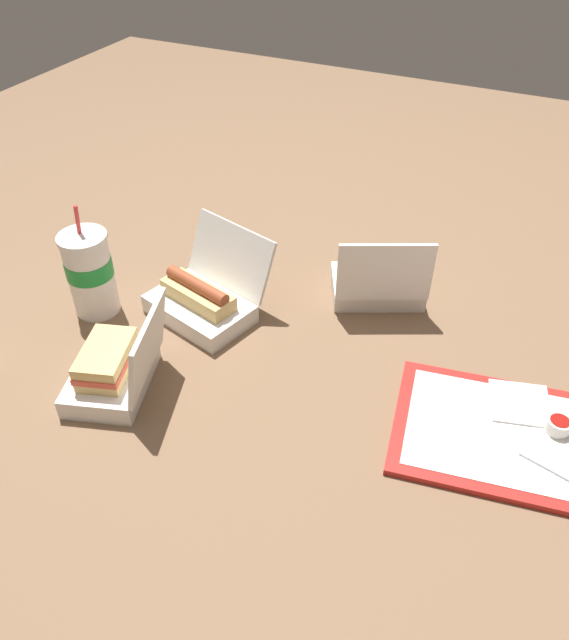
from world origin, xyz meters
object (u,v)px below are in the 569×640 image
Objects in this scene: clamshell_hotdog_center at (378,281)px; food_tray at (506,436)px; plastic_fork at (554,469)px; ketchup_cup at (558,425)px; clamshell_sandwich_back at (114,369)px; clamshell_hotdog_front at (203,298)px; soda_cup_center at (90,272)px.

food_tray is at bearing 138.85° from clamshell_hotdog_center.
plastic_fork is at bearing 149.63° from food_tray.
ketchup_cup is 0.09m from plastic_fork.
food_tray is at bearing -15.44° from plastic_fork.
clamshell_hotdog_front is at bearing -97.74° from clamshell_sandwich_back.
food_tray is 3.70× the size of plastic_fork.
clamshell_hotdog_center is at bearing -150.47° from soda_cup_center.
clamshell_hotdog_front reaches higher than ketchup_cup.
plastic_fork is 0.52m from clamshell_hotdog_center.
plastic_fork is 0.71m from clamshell_hotdog_front.
clamshell_hotdog_front is 1.05× the size of soda_cup_center.
ketchup_cup is at bearing -150.87° from food_tray.
clamshell_sandwich_back reaches higher than plastic_fork.
clamshell_hotdog_front reaches higher than food_tray.
soda_cup_center is at bearing -43.74° from clamshell_sandwich_back.
food_tray is 0.63m from clamshell_hotdog_front.
food_tray is at bearing -164.95° from clamshell_sandwich_back.
clamshell_hotdog_front is 0.23m from soda_cup_center.
ketchup_cup is 0.76m from clamshell_sandwich_back.
ketchup_cup is 0.91m from soda_cup_center.
food_tray is 0.09m from plastic_fork.
plastic_fork is (-0.08, 0.05, 0.01)m from food_tray.
clamshell_hotdog_center is (0.40, -0.33, 0.03)m from plastic_fork.
clamshell_hotdog_center reaches higher than clamshell_hotdog_front.
clamshell_hotdog_center is at bearing -145.41° from clamshell_hotdog_front.
clamshell_sandwich_back is at bearing 16.57° from ketchup_cup.
clamshell_sandwich_back is 0.25m from soda_cup_center.
ketchup_cup is 0.16× the size of clamshell_hotdog_front.
soda_cup_center reaches higher than ketchup_cup.
plastic_fork is 0.75m from clamshell_sandwich_back.
ketchup_cup is 0.46m from clamshell_hotdog_center.
clamshell_hotdog_front is (0.70, -0.03, 0.01)m from ketchup_cup.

